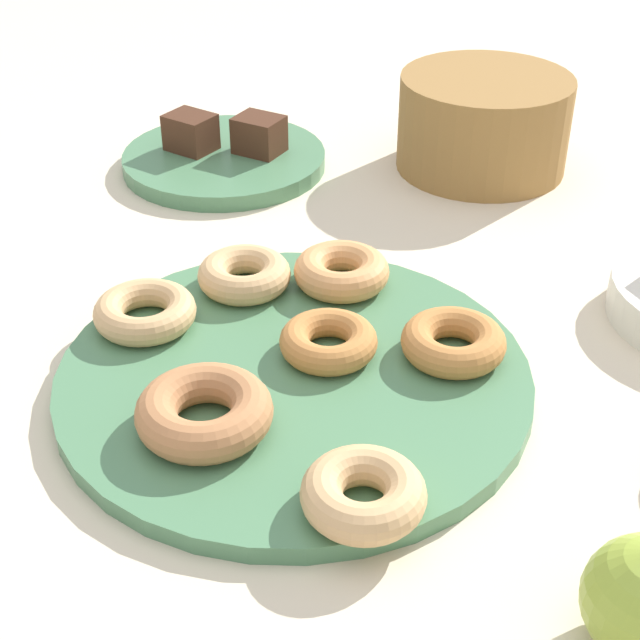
{
  "coord_description": "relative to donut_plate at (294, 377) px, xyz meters",
  "views": [
    {
      "loc": [
        0.39,
        -0.42,
        0.44
      ],
      "look_at": [
        0.0,
        0.03,
        0.04
      ],
      "focal_mm": 52.84,
      "sensor_mm": 36.0,
      "label": 1
    }
  ],
  "objects": [
    {
      "name": "donut_3",
      "position": [
        -0.05,
        0.12,
        0.02
      ],
      "size": [
        0.11,
        0.11,
        0.03
      ],
      "primitive_type": "torus",
      "rotation": [
        0.0,
        0.0,
        1.08
      ],
      "color": "tan",
      "rests_on": "donut_plate"
    },
    {
      "name": "brownie_far",
      "position": [
        -0.3,
        0.27,
        0.03
      ],
      "size": [
        0.06,
        0.05,
        0.04
      ],
      "primitive_type": "cube",
      "rotation": [
        0.0,
        0.0,
        0.21
      ],
      "color": "#472819",
      "rests_on": "cake_plate"
    },
    {
      "name": "cake_plate",
      "position": [
        -0.33,
        0.24,
        0.0
      ],
      "size": [
        0.22,
        0.22,
        0.02
      ],
      "primitive_type": "cylinder",
      "color": "#4C7F56",
      "rests_on": "ground_plane"
    },
    {
      "name": "donut_6",
      "position": [
        0.13,
        -0.08,
        0.02
      ],
      "size": [
        0.1,
        0.1,
        0.03
      ],
      "primitive_type": "torus",
      "rotation": [
        0.0,
        0.0,
        4.42
      ],
      "color": "tan",
      "rests_on": "donut_plate"
    },
    {
      "name": "donut_2",
      "position": [
        -0.11,
        0.06,
        0.02
      ],
      "size": [
        0.11,
        0.11,
        0.03
      ],
      "primitive_type": "torus",
      "rotation": [
        0.0,
        0.0,
        2.36
      ],
      "color": "tan",
      "rests_on": "donut_plate"
    },
    {
      "name": "donut_0",
      "position": [
        -0.13,
        -0.03,
        0.02
      ],
      "size": [
        0.12,
        0.12,
        0.02
      ],
      "primitive_type": "torus",
      "rotation": [
        0.0,
        0.0,
        5.41
      ],
      "color": "tan",
      "rests_on": "donut_plate"
    },
    {
      "name": "brownie_near",
      "position": [
        -0.36,
        0.22,
        0.03
      ],
      "size": [
        0.05,
        0.05,
        0.04
      ],
      "primitive_type": "cube",
      "rotation": [
        0.0,
        0.0,
        0.12
      ],
      "color": "#472819",
      "rests_on": "cake_plate"
    },
    {
      "name": "donut_plate",
      "position": [
        0.0,
        0.0,
        0.0
      ],
      "size": [
        0.36,
        0.36,
        0.01
      ],
      "primitive_type": "cylinder",
      "color": "#4C7F56",
      "rests_on": "ground_plane"
    },
    {
      "name": "donut_4",
      "position": [
        0.01,
        0.03,
        0.02
      ],
      "size": [
        0.09,
        0.09,
        0.02
      ],
      "primitive_type": "torus",
      "rotation": [
        0.0,
        0.0,
        1.27
      ],
      "color": "#BC7A3D",
      "rests_on": "donut_plate"
    },
    {
      "name": "ground_plane",
      "position": [
        0.0,
        0.0,
        -0.01
      ],
      "size": [
        2.4,
        2.4,
        0.0
      ],
      "primitive_type": "plane",
      "color": "beige"
    },
    {
      "name": "donut_1",
      "position": [
        -0.0,
        -0.09,
        0.02
      ],
      "size": [
        0.12,
        0.12,
        0.03
      ],
      "primitive_type": "torus",
      "rotation": [
        0.0,
        0.0,
        4.36
      ],
      "color": "#B27547",
      "rests_on": "donut_plate"
    },
    {
      "name": "basket",
      "position": [
        -0.11,
        0.43,
        0.04
      ],
      "size": [
        0.24,
        0.24,
        0.1
      ],
      "primitive_type": "cylinder",
      "rotation": [
        0.0,
        0.0,
        2.79
      ],
      "color": "olive",
      "rests_on": "ground_plane"
    },
    {
      "name": "donut_5",
      "position": [
        0.08,
        0.09,
        0.02
      ],
      "size": [
        0.11,
        0.11,
        0.02
      ],
      "primitive_type": "torus",
      "rotation": [
        0.0,
        0.0,
        5.57
      ],
      "color": "#BC7A3D",
      "rests_on": "donut_plate"
    }
  ]
}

